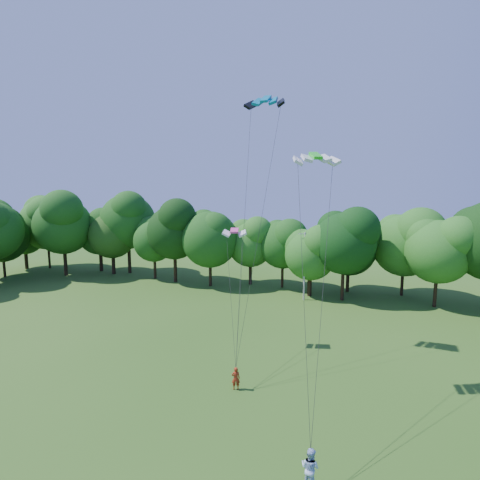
% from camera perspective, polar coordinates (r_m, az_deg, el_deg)
% --- Properties ---
extents(utility_pole, '(1.65, 0.43, 8.34)m').
position_cam_1_polar(utility_pole, '(45.82, 9.80, -3.85)').
color(utility_pole, '#A9A8A0').
rests_on(utility_pole, ground).
extents(kite_flyer_left, '(0.68, 0.57, 1.59)m').
position_cam_1_polar(kite_flyer_left, '(27.00, -0.65, -20.33)').
color(kite_flyer_left, maroon).
rests_on(kite_flyer_left, ground).
extents(kite_flyer_right, '(1.14, 1.03, 1.90)m').
position_cam_1_polar(kite_flyer_right, '(20.21, 10.64, -30.94)').
color(kite_flyer_right, '#ACC4EF').
rests_on(kite_flyer_right, ground).
extents(kite_teal, '(3.19, 1.44, 0.84)m').
position_cam_1_polar(kite_teal, '(32.58, 3.95, 20.64)').
color(kite_teal, '#057096').
rests_on(kite_teal, ground).
extents(kite_green, '(3.17, 2.39, 0.59)m').
position_cam_1_polar(kite_green, '(25.15, 11.44, 12.49)').
color(kite_green, '#21CF1F').
rests_on(kite_green, ground).
extents(kite_pink, '(2.19, 1.45, 0.39)m').
position_cam_1_polar(kite_pink, '(31.38, -0.85, 1.45)').
color(kite_pink, '#EF429F').
rests_on(kite_pink, ground).
extents(tree_back_west, '(7.96, 7.96, 11.58)m').
position_cam_1_polar(tree_back_west, '(61.83, -18.95, 1.66)').
color(tree_back_west, '#342515').
rests_on(tree_back_west, ground).
extents(tree_back_center, '(8.16, 8.16, 11.86)m').
position_cam_1_polar(tree_back_center, '(46.20, 15.60, 0.00)').
color(tree_back_center, black).
rests_on(tree_back_center, ground).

